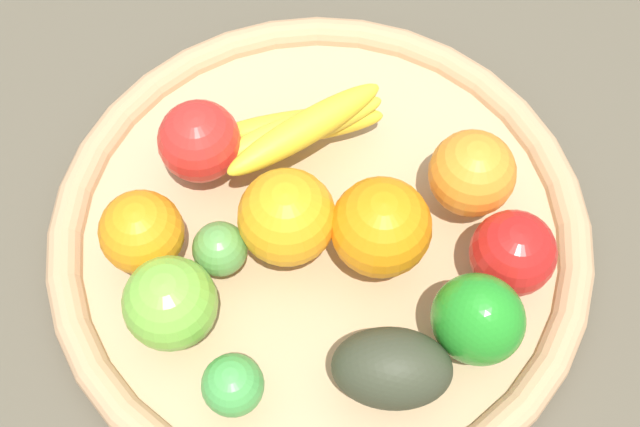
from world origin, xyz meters
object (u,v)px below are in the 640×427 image
Objects in this scene: banana_bunch at (300,128)px; orange_1 at (287,217)px; apple_1 at (170,303)px; lime_0 at (233,385)px; lime_1 at (220,249)px; apple_0 at (513,253)px; orange_3 at (381,227)px; orange_0 at (142,232)px; bell_pepper at (478,320)px; apple_2 at (199,141)px; orange_2 at (472,173)px; avocado at (392,368)px.

orange_1 is at bearing 128.23° from banana_bunch.
apple_1 reaches higher than banana_bunch.
lime_1 is (0.09, -0.07, -0.00)m from lime_0.
orange_3 is at bearing 33.38° from apple_0.
banana_bunch is 2.28× the size of apple_0.
orange_1 reaches higher than lime_0.
orange_3 is 0.19m from orange_0.
bell_pepper is at bearing -167.02° from orange_1.
bell_pepper is at bearing -122.04° from lime_0.
apple_0 is at bearing -138.25° from lime_1.
lime_1 is 0.13m from orange_3.
bell_pepper reaches higher than lime_1.
apple_1 is at bearing 83.67° from orange_1.
orange_1 is 1.08× the size of apple_1.
orange_1 reaches higher than apple_2.
orange_3 is (0.00, -0.17, 0.02)m from lime_0.
orange_1 is at bearing -116.05° from lime_1.
orange_2 is at bearing -110.17° from apple_1.
bell_pepper is at bearing -172.32° from apple_2.
lime_1 is 0.10m from apple_2.
apple_0 is 0.84× the size of bell_pepper.
apple_2 is 0.85× the size of bell_pepper.
orange_3 is at bearing -143.11° from orange_1.
bell_pepper reaches higher than orange_1.
banana_bunch is 3.51× the size of lime_1.
orange_1 is at bearing 179.06° from bell_pepper.
orange_0 is at bearing 108.67° from apple_2.
apple_2 reaches higher than orange_0.
orange_3 reaches higher than orange_0.
lime_0 is 0.57× the size of bell_pepper.
apple_2 reaches higher than lime_0.
orange_3 is 1.19× the size of orange_0.
avocado is at bearing -130.72° from lime_0.
apple_1 is (0.07, 0.16, -0.00)m from orange_3.
bell_pepper is (-0.19, -0.09, 0.02)m from lime_1.
apple_1 reaches higher than apple_0.
banana_bunch is 1.74× the size of avocado.
orange_2 reaches higher than lime_0.
bell_pepper is at bearing 170.88° from banana_bunch.
orange_1 is at bearing -12.67° from avocado.
orange_3 is (0.08, -0.08, 0.01)m from avocado.
banana_bunch is at bearing 24.53° from orange_2.
bell_pepper reaches higher than orange_3.
lime_0 is (-0.07, 0.12, -0.02)m from orange_1.
apple_1 is at bearing 27.68° from avocado.
orange_2 is 0.88× the size of bell_pepper.
apple_2 is 1.02× the size of apple_0.
lime_1 is 0.54× the size of bell_pepper.
orange_1 reaches higher than apple_1.
apple_0 is at bearing -158.19° from apple_2.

